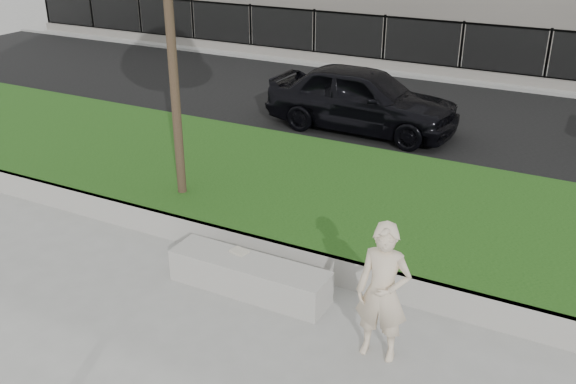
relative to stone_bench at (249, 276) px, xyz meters
The scene contains 10 objects.
ground 0.56m from the stone_bench, 51.21° to the right, with size 90.00×90.00×0.00m, color gray.
grass_bank 2.62m from the stone_bench, 82.95° to the left, with size 34.00×4.00×0.40m, color #14380E.
grass_kerb 0.72m from the stone_bench, 63.33° to the left, with size 34.00×0.08×0.40m, color #9E9C94.
street 8.11m from the stone_bench, 87.73° to the left, with size 34.00×7.00×0.04m, color black.
far_pavement 12.61m from the stone_bench, 88.54° to the left, with size 34.00×3.00×0.12m, color gray.
iron_fence 11.61m from the stone_bench, 88.41° to the left, with size 32.00×0.30×1.50m.
stone_bench is the anchor object (origin of this frame).
man 2.02m from the stone_bench, 12.38° to the right, with size 0.58×0.38×1.58m, color beige.
book 0.35m from the stone_bench, 147.92° to the left, with size 0.22×0.16×0.03m, color beige.
car_dark 6.52m from the stone_bench, 99.37° to the left, with size 1.63×4.05×1.38m, color black.
Camera 1 is at (3.33, -5.48, 4.52)m, focal length 40.00 mm.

